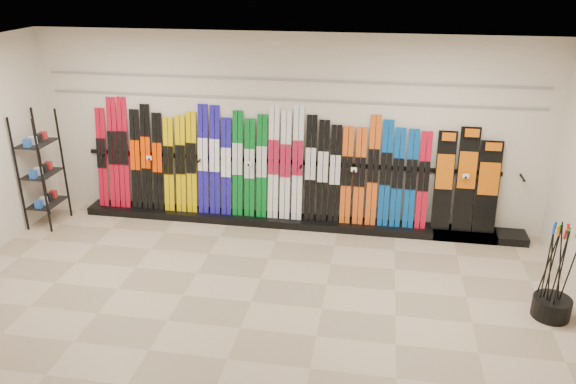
# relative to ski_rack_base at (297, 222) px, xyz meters

# --- Properties ---
(floor) EXTENTS (8.00, 8.00, 0.00)m
(floor) POSITION_rel_ski_rack_base_xyz_m (-0.22, -2.28, -0.06)
(floor) COLOR gray
(floor) RESTS_ON ground
(back_wall) EXTENTS (8.00, 0.00, 8.00)m
(back_wall) POSITION_rel_ski_rack_base_xyz_m (-0.22, 0.22, 1.44)
(back_wall) COLOR beige
(back_wall) RESTS_ON floor
(ceiling) EXTENTS (8.00, 8.00, 0.00)m
(ceiling) POSITION_rel_ski_rack_base_xyz_m (-0.22, -2.28, 2.94)
(ceiling) COLOR silver
(ceiling) RESTS_ON back_wall
(ski_rack_base) EXTENTS (8.00, 0.40, 0.12)m
(ski_rack_base) POSITION_rel_ski_rack_base_xyz_m (0.00, 0.00, 0.00)
(ski_rack_base) COLOR black
(ski_rack_base) RESTS_ON floor
(skis) EXTENTS (5.38, 0.28, 1.82)m
(skis) POSITION_rel_ski_rack_base_xyz_m (-0.71, 0.07, 0.88)
(skis) COLOR red
(skis) RESTS_ON ski_rack_base
(snowboards) EXTENTS (0.94, 0.24, 1.59)m
(snowboards) POSITION_rel_ski_rack_base_xyz_m (2.55, 0.08, 0.81)
(snowboards) COLOR black
(snowboards) RESTS_ON ski_rack_base
(accessory_rack) EXTENTS (0.40, 0.60, 1.83)m
(accessory_rack) POSITION_rel_ski_rack_base_xyz_m (-3.97, -0.58, 0.86)
(accessory_rack) COLOR black
(accessory_rack) RESTS_ON floor
(pole_bin) EXTENTS (0.44, 0.44, 0.25)m
(pole_bin) POSITION_rel_ski_rack_base_xyz_m (3.38, -1.98, 0.07)
(pole_bin) COLOR black
(pole_bin) RESTS_ON floor
(ski_poles) EXTENTS (0.33, 0.31, 1.18)m
(ski_poles) POSITION_rel_ski_rack_base_xyz_m (3.33, -1.99, 0.55)
(ski_poles) COLOR black
(ski_poles) RESTS_ON pole_bin
(slatwall_rail_0) EXTENTS (7.60, 0.02, 0.03)m
(slatwall_rail_0) POSITION_rel_ski_rack_base_xyz_m (-0.22, 0.20, 1.94)
(slatwall_rail_0) COLOR gray
(slatwall_rail_0) RESTS_ON back_wall
(slatwall_rail_1) EXTENTS (7.60, 0.02, 0.03)m
(slatwall_rail_1) POSITION_rel_ski_rack_base_xyz_m (-0.22, 0.20, 2.24)
(slatwall_rail_1) COLOR gray
(slatwall_rail_1) RESTS_ON back_wall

